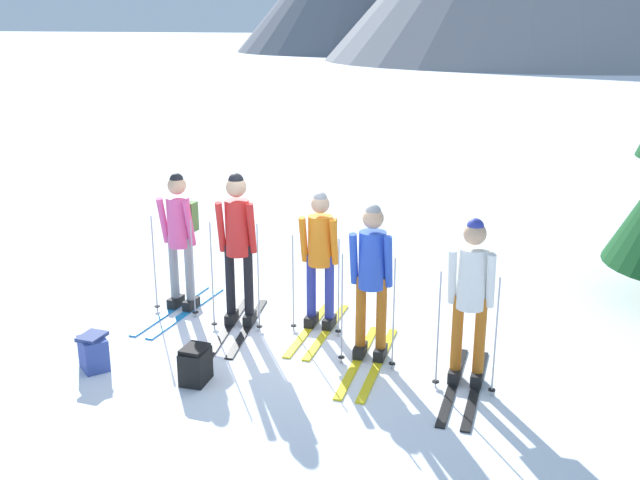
% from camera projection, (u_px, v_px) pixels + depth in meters
% --- Properties ---
extents(ground_plane, '(400.00, 400.00, 0.00)m').
position_uv_depth(ground_plane, '(291.00, 336.00, 8.31)').
color(ground_plane, white).
extents(skier_in_pink, '(0.61, 1.72, 1.73)m').
position_uv_depth(skier_in_pink, '(180.00, 234.00, 8.83)').
color(skier_in_pink, '#1E84D1').
rests_on(skier_in_pink, ground).
extents(skier_in_red, '(0.63, 1.73, 1.82)m').
position_uv_depth(skier_in_red, '(238.00, 243.00, 8.34)').
color(skier_in_red, black).
rests_on(skier_in_red, ground).
extents(skier_in_orange, '(0.61, 1.63, 1.63)m').
position_uv_depth(skier_in_orange, '(321.00, 253.00, 8.30)').
color(skier_in_orange, yellow).
rests_on(skier_in_orange, ground).
extents(skier_in_blue, '(0.61, 1.78, 1.70)m').
position_uv_depth(skier_in_blue, '(372.00, 277.00, 7.49)').
color(skier_in_blue, yellow).
rests_on(skier_in_blue, ground).
extents(skier_in_white, '(0.61, 1.67, 1.70)m').
position_uv_depth(skier_in_white, '(471.00, 293.00, 6.97)').
color(skier_in_white, black).
rests_on(skier_in_white, ground).
extents(backpack_on_snow_front, '(0.26, 0.34, 0.38)m').
position_uv_depth(backpack_on_snow_front, '(195.00, 365.00, 7.20)').
color(backpack_on_snow_front, black).
rests_on(backpack_on_snow_front, ground).
extents(backpack_on_snow_beside, '(0.40, 0.39, 0.38)m').
position_uv_depth(backpack_on_snow_beside, '(94.00, 352.00, 7.48)').
color(backpack_on_snow_beside, '#384C99').
rests_on(backpack_on_snow_beside, ground).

